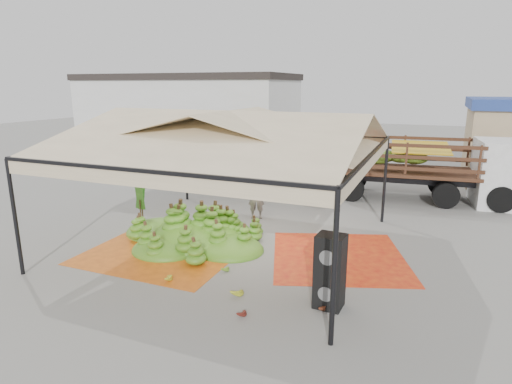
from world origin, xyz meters
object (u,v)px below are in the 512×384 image
at_px(speaker_stack, 330,271).
at_px(truck_left, 256,160).
at_px(banana_heap, 193,225).
at_px(vendor, 256,196).
at_px(truck_right, 437,163).

height_order(speaker_stack, truck_left, truck_left).
relative_size(banana_heap, vendor, 3.14).
distance_m(vendor, truck_left, 5.01).
bearing_deg(banana_heap, truck_left, 98.02).
height_order(vendor, truck_left, truck_left).
xyz_separation_m(banana_heap, vendor, (0.87, 2.97, 0.27)).
height_order(truck_left, truck_right, truck_right).
distance_m(speaker_stack, vendor, 6.58).
relative_size(vendor, truck_left, 0.26).
relative_size(speaker_stack, truck_right, 0.21).
distance_m(speaker_stack, truck_left, 11.50).
xyz_separation_m(banana_heap, truck_right, (6.80, 8.17, 1.05)).
relative_size(speaker_stack, vendor, 1.01).
height_order(banana_heap, speaker_stack, speaker_stack).
bearing_deg(banana_heap, truck_right, 50.24).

